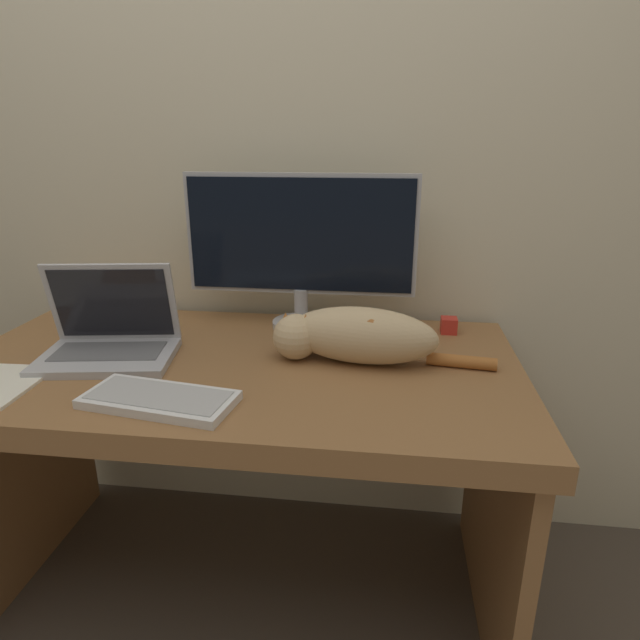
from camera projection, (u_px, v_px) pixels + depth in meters
wall_back at (267, 132)px, 1.61m from camera, size 6.40×0.06×2.60m
desk at (238, 414)px, 1.43m from camera, size 1.45×0.77×0.74m
monitor at (300, 244)px, 1.53m from camera, size 0.67×0.17×0.45m
laptop at (109, 339)px, 1.38m from camera, size 0.36×0.28×0.24m
external_keyboard at (159, 399)px, 1.15m from camera, size 0.34×0.19×0.02m
cat at (354, 334)px, 1.34m from camera, size 0.56×0.19×0.14m
small_toy at (449, 325)px, 1.56m from camera, size 0.05×0.05×0.05m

